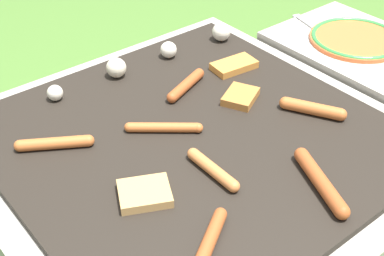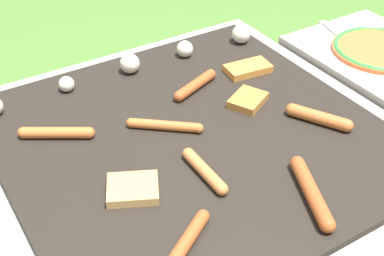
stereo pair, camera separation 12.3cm
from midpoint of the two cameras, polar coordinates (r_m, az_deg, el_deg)
The scene contains 16 objects.
ground_plane at distance 1.54m, azimuth -2.35°, elevation -13.63°, with size 14.00×14.00×0.00m, color #47702D.
grill at distance 1.39m, azimuth -2.57°, elevation -7.99°, with size 0.97×0.97×0.43m.
side_ledge at distance 1.78m, azimuth 15.13°, elevation 2.19°, with size 0.38×0.55×0.43m.
sausage_back_left at distance 1.32m, azimuth 10.17°, elevation 1.95°, with size 0.10×0.15×0.03m.
sausage_front_center at distance 1.25m, azimuth -17.23°, elevation -1.66°, with size 0.16×0.11×0.03m.
sausage_mid_left at distance 1.13m, azimuth -0.91°, elevation -4.57°, with size 0.03×0.16×0.03m.
sausage_front_right at distance 1.40m, azimuth -3.18°, elevation 4.51°, with size 0.16×0.08×0.03m.
sausage_front_left at distance 1.25m, azimuth -5.88°, elevation -0.05°, with size 0.15×0.13×0.02m.
sausage_back_center at distance 1.11m, azimuth 10.49°, elevation -5.76°, with size 0.10×0.20×0.03m.
sausage_back_right at distance 0.99m, azimuth -1.73°, elevation -12.05°, with size 0.14×0.10×0.03m.
bread_slice_right at distance 1.49m, azimuth 2.15°, elevation 6.61°, with size 0.13×0.08×0.02m.
bread_slice_center at distance 1.09m, azimuth -8.34°, elevation -7.06°, with size 0.13×0.12×0.02m.
bread_slice_left at distance 1.36m, azimuth 2.62°, elevation 3.28°, with size 0.12×0.11×0.02m.
mushroom_row at distance 1.49m, azimuth -8.63°, elevation 6.77°, with size 0.79×0.07×0.06m.
plate_colorful at distance 1.69m, azimuth 15.14°, elevation 9.12°, with size 0.28×0.28×0.02m.
fork_utensil at distance 1.76m, azimuth 10.34°, elevation 10.74°, with size 0.06×0.17×0.01m.
Camera 1 is at (-0.62, -0.77, 1.19)m, focal length 50.00 mm.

